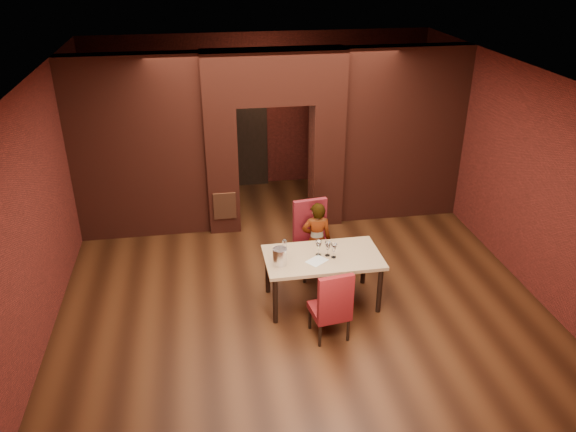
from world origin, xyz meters
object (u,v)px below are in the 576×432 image
Objects in this scene: wine_glass_c at (334,251)px; chair_near at (330,302)px; wine_glass_b at (328,249)px; wine_bucket at (280,257)px; dining_table at (322,279)px; wine_glass_a at (319,248)px; water_bottle at (284,247)px; potted_plant at (354,257)px; chair_far at (314,240)px; person_seated at (316,240)px.

chair_near is at bearing -106.83° from wine_glass_c.
wine_glass_b is 0.10m from wine_glass_c.
dining_table is at bearing 11.00° from wine_bucket.
wine_glass_a is 0.49m from water_bottle.
wine_glass_a is at bearing 145.34° from dining_table.
potted_plant is at bearing 52.55° from wine_glass_b.
chair_near is (-0.07, -0.77, 0.13)m from dining_table.
wine_glass_c is (0.07, -0.07, 0.00)m from wine_glass_b.
wine_glass_c is at bearing -27.79° from wine_glass_a.
chair_far reaches higher than wine_glass_a.
wine_glass_c is at bearing 100.72° from person_seated.
person_seated is 1.14m from wine_bucket.
chair_near is 4.78× the size of wine_glass_c.
chair_far is at bearing 86.30° from dining_table.
wine_glass_c is 0.82× the size of water_bottle.
person_seated reaches higher than wine_glass_a.
wine_glass_b is at bearing 10.05° from wine_bucket.
chair_near is at bearing -62.08° from water_bottle.
person_seated reaches higher than chair_near.
dining_table is 7.46× the size of wine_glass_a.
chair_far is 4.50× the size of water_bottle.
wine_glass_b reaches higher than dining_table.
person_seated is 3.20× the size of potted_plant.
person_seated reaches higher than wine_glass_c.
chair_far is 1.14× the size of chair_near.
wine_glass_a reaches higher than dining_table.
person_seated is at bearing 90.21° from wine_glass_b.
dining_table is 6.79× the size of wine_bucket.
person_seated is 5.19× the size of wine_bucket.
person_seated is 0.91m from water_bottle.
chair_far is 0.92m from wine_glass_c.
chair_near is at bearing -116.03° from potted_plant.
person_seated reaches higher than wine_glass_b.
chair_far is 0.85m from wine_glass_b.
chair_far reaches higher than water_bottle.
person_seated is at bearing 95.40° from wine_glass_c.
water_bottle is (0.10, 0.22, 0.01)m from wine_bucket.
potted_plant is at bearing 49.39° from dining_table.
wine_glass_c is at bearing -42.78° from wine_glass_b.
dining_table is at bearing -34.26° from wine_glass_a.
chair_near reaches higher than wine_glass_c.
chair_far reaches higher than dining_table.
chair_near is 0.87m from wine_glass_b.
chair_far is 5.36× the size of wine_glass_a.
chair_near is 4.68× the size of wine_glass_a.
chair_near is 1.84m from potted_plant.
wine_glass_b is at bearing -95.87° from chair_far.
dining_table is 0.83m from wine_bucket.
wine_bucket is 0.92× the size of water_bottle.
wine_glass_a is at bearing 85.26° from person_seated.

